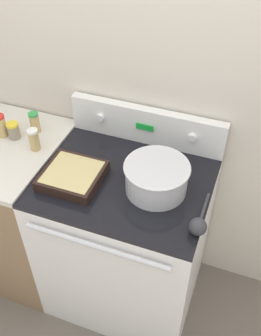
{
  "coord_description": "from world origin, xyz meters",
  "views": [
    {
      "loc": [
        0.48,
        -0.9,
        2.22
      ],
      "look_at": [
        0.02,
        0.35,
        1.01
      ],
      "focal_mm": 42.0,
      "sensor_mm": 36.0,
      "label": 1
    }
  ],
  "objects_px": {
    "casserole_dish": "(72,175)",
    "spice_jar_yellow_cap": "(14,131)",
    "ladle": "(198,225)",
    "spice_jar_green_cap": "(35,122)",
    "spice_jar_white_cap": "(34,140)",
    "mixing_bowl": "(157,176)",
    "spice_jar_red_cap": "(1,126)"
  },
  "relations": [
    {
      "from": "mixing_bowl",
      "to": "spice_jar_yellow_cap",
      "type": "xyz_separation_m",
      "value": [
        -0.8,
        0.09,
        -0.02
      ]
    },
    {
      "from": "ladle",
      "to": "spice_jar_green_cap",
      "type": "bearing_deg",
      "value": 159.97
    },
    {
      "from": "spice_jar_white_cap",
      "to": "spice_jar_green_cap",
      "type": "relative_size",
      "value": 1.02
    },
    {
      "from": "casserole_dish",
      "to": "spice_jar_yellow_cap",
      "type": "bearing_deg",
      "value": 157.8
    },
    {
      "from": "casserole_dish",
      "to": "spice_jar_yellow_cap",
      "type": "xyz_separation_m",
      "value": [
        -0.42,
        0.17,
        0.03
      ]
    },
    {
      "from": "mixing_bowl",
      "to": "spice_jar_yellow_cap",
      "type": "relative_size",
      "value": 3.32
    },
    {
      "from": "spice_jar_yellow_cap",
      "to": "ladle",
      "type": "bearing_deg",
      "value": -14.33
    },
    {
      "from": "spice_jar_green_cap",
      "to": "spice_jar_yellow_cap",
      "type": "xyz_separation_m",
      "value": [
        -0.08,
        -0.08,
        -0.01
      ]
    },
    {
      "from": "ladle",
      "to": "spice_jar_yellow_cap",
      "type": "relative_size",
      "value": 2.94
    },
    {
      "from": "ladle",
      "to": "spice_jar_red_cap",
      "type": "distance_m",
      "value": 1.13
    },
    {
      "from": "spice_jar_red_cap",
      "to": "spice_jar_yellow_cap",
      "type": "bearing_deg",
      "value": 4.82
    },
    {
      "from": "spice_jar_green_cap",
      "to": "spice_jar_yellow_cap",
      "type": "relative_size",
      "value": 1.29
    },
    {
      "from": "spice_jar_yellow_cap",
      "to": "mixing_bowl",
      "type": "bearing_deg",
      "value": -6.73
    },
    {
      "from": "casserole_dish",
      "to": "spice_jar_white_cap",
      "type": "bearing_deg",
      "value": 154.88
    },
    {
      "from": "casserole_dish",
      "to": "spice_jar_green_cap",
      "type": "bearing_deg",
      "value": 143.29
    },
    {
      "from": "casserole_dish",
      "to": "spice_jar_white_cap",
      "type": "height_order",
      "value": "spice_jar_white_cap"
    },
    {
      "from": "mixing_bowl",
      "to": "ladle",
      "type": "xyz_separation_m",
      "value": [
        0.23,
        -0.17,
        -0.04
      ]
    },
    {
      "from": "spice_jar_green_cap",
      "to": "mixing_bowl",
      "type": "bearing_deg",
      "value": -13.91
    },
    {
      "from": "casserole_dish",
      "to": "ladle",
      "type": "bearing_deg",
      "value": -8.58
    },
    {
      "from": "ladle",
      "to": "spice_jar_red_cap",
      "type": "relative_size",
      "value": 2.12
    },
    {
      "from": "spice_jar_yellow_cap",
      "to": "spice_jar_red_cap",
      "type": "bearing_deg",
      "value": -175.18
    },
    {
      "from": "spice_jar_green_cap",
      "to": "spice_jar_red_cap",
      "type": "relative_size",
      "value": 0.93
    },
    {
      "from": "mixing_bowl",
      "to": "casserole_dish",
      "type": "xyz_separation_m",
      "value": [
        -0.38,
        -0.08,
        -0.05
      ]
    },
    {
      "from": "ladle",
      "to": "spice_jar_green_cap",
      "type": "relative_size",
      "value": 2.27
    },
    {
      "from": "spice_jar_white_cap",
      "to": "spice_jar_yellow_cap",
      "type": "height_order",
      "value": "spice_jar_white_cap"
    },
    {
      "from": "mixing_bowl",
      "to": "spice_jar_white_cap",
      "type": "distance_m",
      "value": 0.65
    },
    {
      "from": "casserole_dish",
      "to": "spice_jar_green_cap",
      "type": "distance_m",
      "value": 0.43
    },
    {
      "from": "mixing_bowl",
      "to": "casserole_dish",
      "type": "relative_size",
      "value": 1.11
    },
    {
      "from": "casserole_dish",
      "to": "spice_jar_red_cap",
      "type": "height_order",
      "value": "spice_jar_red_cap"
    },
    {
      "from": "ladle",
      "to": "spice_jar_green_cap",
      "type": "distance_m",
      "value": 1.01
    },
    {
      "from": "ladle",
      "to": "spice_jar_yellow_cap",
      "type": "height_order",
      "value": "spice_jar_yellow_cap"
    },
    {
      "from": "mixing_bowl",
      "to": "ladle",
      "type": "distance_m",
      "value": 0.29
    }
  ]
}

